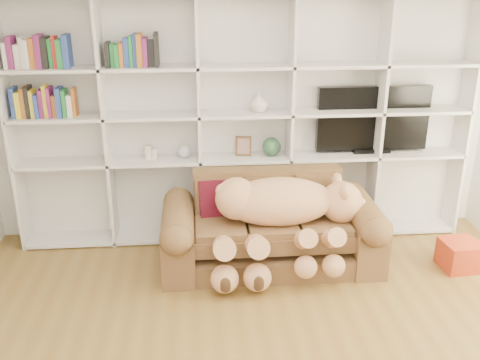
{
  "coord_description": "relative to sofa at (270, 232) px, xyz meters",
  "views": [
    {
      "loc": [
        -0.48,
        -2.69,
        2.57
      ],
      "look_at": [
        -0.1,
        1.63,
        0.88
      ],
      "focal_mm": 40.0,
      "sensor_mm": 36.0,
      "label": 1
    }
  ],
  "objects": [
    {
      "name": "figurine_tall",
      "position": [
        -1.13,
        0.59,
        0.62
      ],
      "size": [
        0.09,
        0.09,
        0.14
      ],
      "primitive_type": "cylinder",
      "rotation": [
        0.0,
        0.0,
        0.31
      ],
      "color": "beige",
      "rests_on": "bookshelf"
    },
    {
      "name": "picture_frame",
      "position": [
        -0.2,
        0.59,
        0.66
      ],
      "size": [
        0.16,
        0.05,
        0.2
      ],
      "primitive_type": "cube",
      "rotation": [
        0.0,
        0.0,
        -0.15
      ],
      "color": "#57351D",
      "rests_on": "bookshelf"
    },
    {
      "name": "teddy_bear",
      "position": [
        0.07,
        -0.17,
        0.26
      ],
      "size": [
        1.46,
        0.81,
        0.85
      ],
      "rotation": [
        0.0,
        0.0,
        -0.06
      ],
      "color": "tan",
      "rests_on": "sofa"
    },
    {
      "name": "bookshelf",
      "position": [
        -0.43,
        0.64,
        0.99
      ],
      "size": [
        4.43,
        0.35,
        2.4
      ],
      "color": "silver",
      "rests_on": "floor"
    },
    {
      "name": "green_vase",
      "position": [
        0.08,
        0.59,
        0.64
      ],
      "size": [
        0.18,
        0.18,
        0.18
      ],
      "primitive_type": "sphere",
      "color": "#2B5435",
      "rests_on": "bookshelf"
    },
    {
      "name": "gift_box",
      "position": [
        1.73,
        -0.26,
        -0.18
      ],
      "size": [
        0.36,
        0.34,
        0.26
      ],
      "primitive_type": "cube",
      "rotation": [
        0.0,
        0.0,
        0.09
      ],
      "color": "#B13417",
      "rests_on": "floor"
    },
    {
      "name": "figurine_short",
      "position": [
        -1.08,
        0.59,
        0.6
      ],
      "size": [
        0.08,
        0.08,
        0.1
      ],
      "primitive_type": "cylinder",
      "rotation": [
        0.0,
        0.0,
        0.33
      ],
      "color": "beige",
      "rests_on": "bookshelf"
    },
    {
      "name": "tv",
      "position": [
        1.1,
        0.64,
        0.88
      ],
      "size": [
        1.13,
        0.18,
        0.67
      ],
      "color": "black",
      "rests_on": "bookshelf"
    },
    {
      "name": "sofa",
      "position": [
        0.0,
        0.0,
        0.0
      ],
      "size": [
        1.99,
        0.86,
        0.84
      ],
      "color": "brown",
      "rests_on": "floor"
    },
    {
      "name": "throw_pillow",
      "position": [
        -0.47,
        0.14,
        0.29
      ],
      "size": [
        0.38,
        0.24,
        0.38
      ],
      "primitive_type": "cube",
      "rotation": [
        -0.24,
        0.0,
        0.12
      ],
      "color": "#4F0D1E",
      "rests_on": "sofa"
    },
    {
      "name": "wall_back",
      "position": [
        -0.19,
        0.78,
        1.03
      ],
      "size": [
        5.0,
        0.02,
        2.7
      ],
      "primitive_type": "cube",
      "color": "silver",
      "rests_on": "floor"
    },
    {
      "name": "shelf_vase",
      "position": [
        -0.05,
        0.59,
        1.09
      ],
      "size": [
        0.18,
        0.18,
        0.18
      ],
      "primitive_type": "imported",
      "rotation": [
        0.0,
        0.0,
        -0.06
      ],
      "color": "beige",
      "rests_on": "bookshelf"
    },
    {
      "name": "snow_globe",
      "position": [
        -0.78,
        0.59,
        0.62
      ],
      "size": [
        0.12,
        0.12,
        0.12
      ],
      "primitive_type": "sphere",
      "color": "silver",
      "rests_on": "bookshelf"
    }
  ]
}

